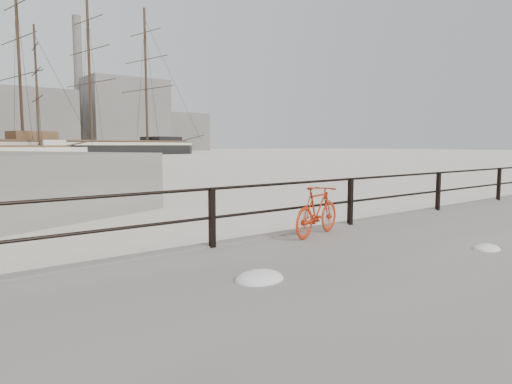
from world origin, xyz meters
TOP-DOWN VIEW (x-y plane):
  - ground at (0.00, 0.00)m, footprint 400.00×400.00m
  - guardrail at (0.00, -0.15)m, footprint 28.00×0.10m
  - bicycle at (-1.41, -0.53)m, footprint 1.56×0.64m
  - barque_black at (23.90, 86.10)m, footprint 60.54×28.57m
  - industrial_west at (20.00, 140.00)m, footprint 32.00×18.00m
  - industrial_mid at (55.00, 145.00)m, footprint 26.00×20.00m
  - industrial_east at (78.00, 150.00)m, footprint 20.00×16.00m
  - smokestack at (42.00, 150.00)m, footprint 2.80×2.80m

SIDE VIEW (x-z plane):
  - ground at x=0.00m, z-range 0.00..0.00m
  - barque_black at x=23.90m, z-range -16.52..16.52m
  - bicycle at x=-1.41m, z-range 0.35..1.29m
  - guardrail at x=0.00m, z-range 0.35..1.35m
  - industrial_east at x=78.00m, z-range 0.00..14.00m
  - industrial_west at x=20.00m, z-range 0.00..18.00m
  - industrial_mid at x=55.00m, z-range 0.00..24.00m
  - smokestack at x=42.00m, z-range 0.00..44.00m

